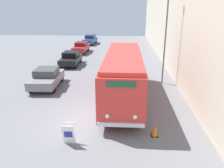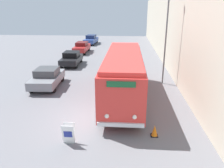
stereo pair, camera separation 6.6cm
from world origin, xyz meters
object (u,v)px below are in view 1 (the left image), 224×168
streetlamp (166,24)px  traffic_cone (155,131)px  vintage_bus (123,73)px  parked_car_distant (90,39)px  sign_board (69,134)px  parked_car_mid (71,58)px  parked_car_near (47,78)px  parked_car_far (81,47)px

streetlamp → traffic_cone: (-1.54, -8.19, -4.58)m
vintage_bus → parked_car_distant: size_ratio=2.02×
sign_board → traffic_cone: 4.16m
streetlamp → parked_car_mid: size_ratio=1.86×
vintage_bus → streetlamp: 5.61m
parked_car_mid → sign_board: bearing=-77.7°
parked_car_distant → streetlamp: bearing=-62.1°
vintage_bus → parked_car_near: 6.52m
parked_car_near → traffic_cone: size_ratio=7.07×
parked_car_far → traffic_cone: (8.00, -21.15, -0.48)m
parked_car_distant → parked_car_far: bearing=-86.7°
streetlamp → parked_car_far: (-9.54, 12.95, -4.10)m
parked_car_far → parked_car_distant: (0.00, 7.98, 0.02)m
vintage_bus → traffic_cone: (1.68, -4.75, -1.53)m
sign_board → parked_car_mid: size_ratio=0.24×
vintage_bus → parked_car_distant: bearing=104.5°
vintage_bus → sign_board: bearing=-112.9°
parked_car_mid → traffic_cone: 15.83m
vintage_bus → streetlamp: size_ratio=1.28×
sign_board → streetlamp: 11.54m
parked_car_near → traffic_cone: bearing=-43.7°
streetlamp → parked_car_near: bearing=-170.9°
traffic_cone → vintage_bus: bearing=109.4°
sign_board → traffic_cone: size_ratio=1.67×
traffic_cone → parked_car_mid: bearing=118.9°
parked_car_far → traffic_cone: bearing=-68.6°
sign_board → parked_car_near: bearing=116.3°
parked_car_mid → traffic_cone: bearing=-62.4°
sign_board → streetlamp: size_ratio=0.13×
sign_board → parked_car_far: parked_car_far is taller
vintage_bus → traffic_cone: size_ratio=16.73×
streetlamp → parked_car_distant: bearing=114.5°
parked_car_far → parked_car_distant: 7.98m
sign_board → parked_car_distant: parked_car_distant is taller
parked_car_mid → parked_car_distant: parked_car_distant is taller
vintage_bus → parked_car_near: vintage_bus is taller
vintage_bus → parked_car_far: 17.60m
vintage_bus → parked_car_distant: (-6.32, 24.38, -1.03)m
vintage_bus → parked_car_mid: (-5.97, 9.09, -1.07)m
vintage_bus → parked_car_far: vintage_bus is taller
parked_car_mid → parked_car_distant: bearing=90.0°
vintage_bus → traffic_cone: 5.27m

